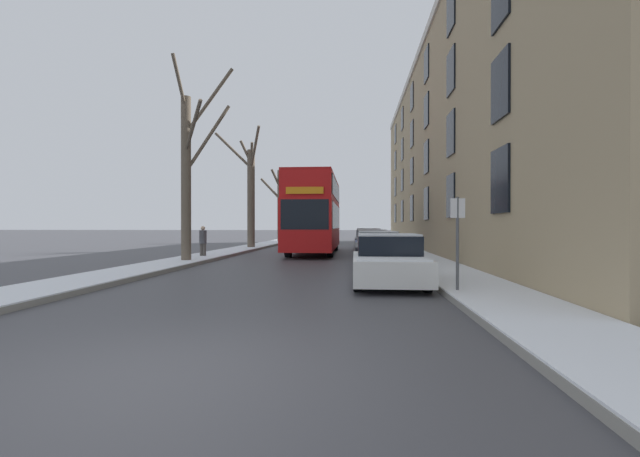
{
  "coord_description": "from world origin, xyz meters",
  "views": [
    {
      "loc": [
        2.15,
        -4.3,
        1.59
      ],
      "look_at": [
        0.56,
        15.34,
        1.47
      ],
      "focal_mm": 24.0,
      "sensor_mm": 36.0,
      "label": 1
    }
  ],
  "objects_px": {
    "double_decker_bus": "(315,211)",
    "street_sign_post": "(458,239)",
    "parked_car_3": "(368,240)",
    "bare_tree_left_0": "(188,169)",
    "parked_car_4": "(366,239)",
    "bare_tree_left_1": "(250,192)",
    "parked_car_1": "(378,250)",
    "oncoming_van": "(304,229)",
    "parked_car_2": "(372,244)",
    "bare_tree_left_2": "(281,203)",
    "parked_car_0": "(388,261)",
    "pedestrian_left_sidewalk": "(203,241)"
  },
  "relations": [
    {
      "from": "bare_tree_left_1",
      "to": "pedestrian_left_sidewalk",
      "type": "bearing_deg",
      "value": -91.03
    },
    {
      "from": "parked_car_4",
      "to": "street_sign_post",
      "type": "distance_m",
      "value": 23.66
    },
    {
      "from": "bare_tree_left_0",
      "to": "parked_car_3",
      "type": "xyz_separation_m",
      "value": [
        7.91,
        10.78,
        -3.32
      ]
    },
    {
      "from": "double_decker_bus",
      "to": "oncoming_van",
      "type": "height_order",
      "value": "double_decker_bus"
    },
    {
      "from": "parked_car_1",
      "to": "street_sign_post",
      "type": "relative_size",
      "value": 2.01
    },
    {
      "from": "street_sign_post",
      "to": "bare_tree_left_1",
      "type": "bearing_deg",
      "value": 116.46
    },
    {
      "from": "parked_car_2",
      "to": "oncoming_van",
      "type": "height_order",
      "value": "oncoming_van"
    },
    {
      "from": "bare_tree_left_0",
      "to": "street_sign_post",
      "type": "bearing_deg",
      "value": -39.81
    },
    {
      "from": "parked_car_1",
      "to": "oncoming_van",
      "type": "bearing_deg",
      "value": 104.27
    },
    {
      "from": "parked_car_0",
      "to": "parked_car_4",
      "type": "height_order",
      "value": "parked_car_0"
    },
    {
      "from": "bare_tree_left_0",
      "to": "bare_tree_left_1",
      "type": "xyz_separation_m",
      "value": [
        -0.11,
        11.15,
        -0.09
      ]
    },
    {
      "from": "bare_tree_left_1",
      "to": "parked_car_4",
      "type": "relative_size",
      "value": 2.01
    },
    {
      "from": "parked_car_2",
      "to": "parked_car_4",
      "type": "height_order",
      "value": "parked_car_2"
    },
    {
      "from": "bare_tree_left_1",
      "to": "parked_car_2",
      "type": "xyz_separation_m",
      "value": [
        8.01,
        -5.74,
        -3.25
      ]
    },
    {
      "from": "parked_car_1",
      "to": "oncoming_van",
      "type": "relative_size",
      "value": 0.87
    },
    {
      "from": "pedestrian_left_sidewalk",
      "to": "oncoming_van",
      "type": "bearing_deg",
      "value": 95.77
    },
    {
      "from": "parked_car_0",
      "to": "parked_car_2",
      "type": "xyz_separation_m",
      "value": [
        -0.0,
        11.31,
        0.01
      ]
    },
    {
      "from": "bare_tree_left_0",
      "to": "street_sign_post",
      "type": "height_order",
      "value": "bare_tree_left_0"
    },
    {
      "from": "parked_car_2",
      "to": "parked_car_1",
      "type": "bearing_deg",
      "value": -90.0
    },
    {
      "from": "bare_tree_left_1",
      "to": "pedestrian_left_sidewalk",
      "type": "xyz_separation_m",
      "value": [
        -0.16,
        -8.69,
        -3.02
      ]
    },
    {
      "from": "bare_tree_left_1",
      "to": "parked_car_0",
      "type": "bearing_deg",
      "value": -64.83
    },
    {
      "from": "parked_car_0",
      "to": "parked_car_1",
      "type": "bearing_deg",
      "value": 90.0
    },
    {
      "from": "bare_tree_left_2",
      "to": "parked_car_0",
      "type": "height_order",
      "value": "bare_tree_left_2"
    },
    {
      "from": "bare_tree_left_1",
      "to": "street_sign_post",
      "type": "relative_size",
      "value": 3.6
    },
    {
      "from": "parked_car_1",
      "to": "pedestrian_left_sidewalk",
      "type": "height_order",
      "value": "pedestrian_left_sidewalk"
    },
    {
      "from": "bare_tree_left_2",
      "to": "parked_car_4",
      "type": "distance_m",
      "value": 11.49
    },
    {
      "from": "oncoming_van",
      "to": "pedestrian_left_sidewalk",
      "type": "relative_size",
      "value": 3.26
    },
    {
      "from": "bare_tree_left_0",
      "to": "parked_car_3",
      "type": "bearing_deg",
      "value": 53.74
    },
    {
      "from": "street_sign_post",
      "to": "parked_car_3",
      "type": "bearing_deg",
      "value": 94.3
    },
    {
      "from": "parked_car_0",
      "to": "parked_car_1",
      "type": "xyz_separation_m",
      "value": [
        -0.0,
        5.42,
        0.01
      ]
    },
    {
      "from": "parked_car_1",
      "to": "parked_car_0",
      "type": "bearing_deg",
      "value": -90.0
    },
    {
      "from": "bare_tree_left_2",
      "to": "bare_tree_left_1",
      "type": "bearing_deg",
      "value": -89.86
    },
    {
      "from": "parked_car_0",
      "to": "parked_car_3",
      "type": "distance_m",
      "value": 16.68
    },
    {
      "from": "bare_tree_left_0",
      "to": "bare_tree_left_2",
      "type": "height_order",
      "value": "bare_tree_left_0"
    },
    {
      "from": "parked_car_3",
      "to": "double_decker_bus",
      "type": "bearing_deg",
      "value": -131.72
    },
    {
      "from": "parked_car_0",
      "to": "oncoming_van",
      "type": "height_order",
      "value": "oncoming_van"
    },
    {
      "from": "parked_car_3",
      "to": "bare_tree_left_0",
      "type": "bearing_deg",
      "value": -126.26
    },
    {
      "from": "bare_tree_left_1",
      "to": "oncoming_van",
      "type": "xyz_separation_m",
      "value": [
        2.57,
        9.78,
        -2.58
      ]
    },
    {
      "from": "double_decker_bus",
      "to": "street_sign_post",
      "type": "bearing_deg",
      "value": -72.84
    },
    {
      "from": "parked_car_2",
      "to": "parked_car_3",
      "type": "distance_m",
      "value": 5.37
    },
    {
      "from": "parked_car_0",
      "to": "parked_car_3",
      "type": "height_order",
      "value": "parked_car_3"
    },
    {
      "from": "bare_tree_left_0",
      "to": "oncoming_van",
      "type": "xyz_separation_m",
      "value": [
        2.46,
        20.92,
        -2.67
      ]
    },
    {
      "from": "parked_car_1",
      "to": "double_decker_bus",
      "type": "bearing_deg",
      "value": 112.77
    },
    {
      "from": "bare_tree_left_1",
      "to": "parked_car_1",
      "type": "distance_m",
      "value": 14.49
    },
    {
      "from": "parked_car_3",
      "to": "bare_tree_left_2",
      "type": "bearing_deg",
      "value": 122.47
    },
    {
      "from": "parked_car_2",
      "to": "double_decker_bus",
      "type": "bearing_deg",
      "value": 151.2
    },
    {
      "from": "bare_tree_left_2",
      "to": "double_decker_bus",
      "type": "distance_m",
      "value": 17.01
    },
    {
      "from": "parked_car_1",
      "to": "parked_car_3",
      "type": "bearing_deg",
      "value": 90.0
    },
    {
      "from": "bare_tree_left_1",
      "to": "parked_car_4",
      "type": "bearing_deg",
      "value": 30.47
    },
    {
      "from": "street_sign_post",
      "to": "oncoming_van",
      "type": "bearing_deg",
      "value": 103.41
    }
  ]
}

